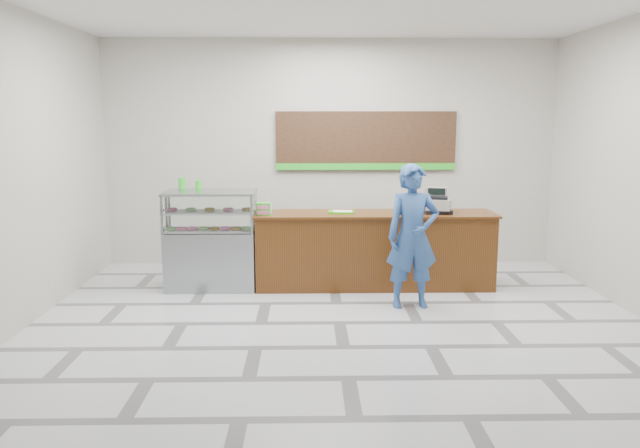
{
  "coord_description": "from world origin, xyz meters",
  "views": [
    {
      "loc": [
        -0.36,
        -6.79,
        2.3
      ],
      "look_at": [
        -0.21,
        0.9,
        0.99
      ],
      "focal_mm": 35.0,
      "sensor_mm": 36.0,
      "label": 1
    }
  ],
  "objects_px": {
    "sales_counter": "(374,250)",
    "customer": "(413,236)",
    "display_case": "(211,239)",
    "serving_tray": "(341,212)",
    "cash_register": "(437,204)"
  },
  "relations": [
    {
      "from": "sales_counter",
      "to": "customer",
      "type": "height_order",
      "value": "customer"
    },
    {
      "from": "display_case",
      "to": "serving_tray",
      "type": "distance_m",
      "value": 1.8
    },
    {
      "from": "sales_counter",
      "to": "cash_register",
      "type": "bearing_deg",
      "value": -1.62
    },
    {
      "from": "display_case",
      "to": "serving_tray",
      "type": "xyz_separation_m",
      "value": [
        1.77,
        0.04,
        0.36
      ]
    },
    {
      "from": "serving_tray",
      "to": "sales_counter",
      "type": "bearing_deg",
      "value": 3.52
    },
    {
      "from": "sales_counter",
      "to": "cash_register",
      "type": "distance_m",
      "value": 1.06
    },
    {
      "from": "customer",
      "to": "serving_tray",
      "type": "bearing_deg",
      "value": 125.7
    },
    {
      "from": "serving_tray",
      "to": "cash_register",
      "type": "bearing_deg",
      "value": 5.46
    },
    {
      "from": "sales_counter",
      "to": "customer",
      "type": "relative_size",
      "value": 1.85
    },
    {
      "from": "cash_register",
      "to": "customer",
      "type": "relative_size",
      "value": 0.26
    },
    {
      "from": "sales_counter",
      "to": "serving_tray",
      "type": "bearing_deg",
      "value": 175.39
    },
    {
      "from": "cash_register",
      "to": "customer",
      "type": "xyz_separation_m",
      "value": [
        -0.47,
        -0.9,
        -0.28
      ]
    },
    {
      "from": "sales_counter",
      "to": "serving_tray",
      "type": "height_order",
      "value": "serving_tray"
    },
    {
      "from": "display_case",
      "to": "customer",
      "type": "xyz_separation_m",
      "value": [
        2.58,
        -0.93,
        0.2
      ]
    },
    {
      "from": "display_case",
      "to": "sales_counter",
      "type": "bearing_deg",
      "value": 0.01
    }
  ]
}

